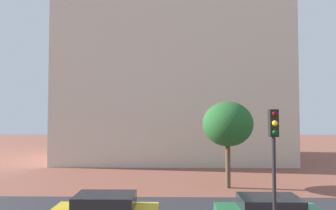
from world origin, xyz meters
TOP-DOWN VIEW (x-y plane):
  - ground_plane at (0.00, 10.00)m, footprint 120.00×120.00m
  - landmark_building at (0.13, 28.29)m, footprint 23.89×13.04m
  - traffic_light_pole at (3.40, 4.54)m, footprint 0.28×0.34m
  - tree_curb_far at (3.83, 14.70)m, footprint 3.40×3.40m

SIDE VIEW (x-z plane):
  - ground_plane at x=0.00m, z-range 0.00..0.00m
  - traffic_light_pole at x=3.40m, z-range 0.98..6.04m
  - tree_curb_far at x=3.83m, z-range 1.37..7.21m
  - landmark_building at x=0.13m, z-range -5.37..26.28m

